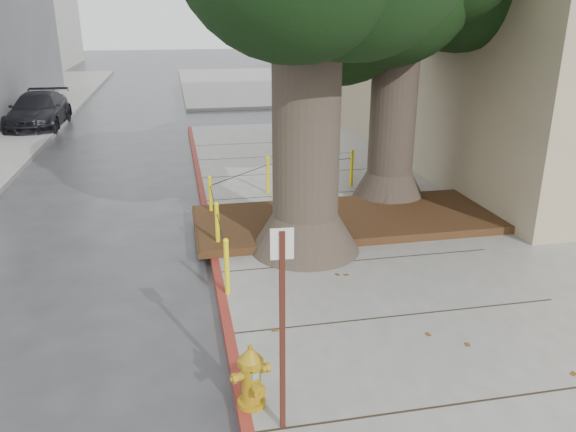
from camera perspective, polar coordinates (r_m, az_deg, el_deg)
name	(u,v)px	position (r m, az deg, el deg)	size (l,w,h in m)	color
ground	(366,328)	(8.42, 7.98, -11.23)	(140.00, 140.00, 0.00)	#28282B
sidewalk_far	(305,82)	(37.99, 1.70, 13.41)	(16.00, 20.00, 0.15)	slate
curb_red	(215,264)	(10.21, -7.39, -4.90)	(0.14, 26.00, 0.16)	maroon
planter_bed	(347,219)	(11.94, 6.05, -0.32)	(6.40, 2.60, 0.16)	black
building_side_white	(483,11)	(37.65, 19.18, 19.09)	(10.00, 10.00, 9.00)	silver
bollard_ring	(261,198)	(11.85, -2.75, 1.84)	(3.79, 5.39, 0.95)	yellow
fire_hydrant	(251,377)	(6.49, -3.76, -15.97)	(0.41, 0.41, 0.77)	#AF8212
signpost	(282,321)	(5.68, -0.58, -10.62)	(0.23, 0.06, 2.28)	#471911
car_silver	(348,102)	(25.77, 6.12, 11.44)	(1.43, 3.54, 1.21)	#97979C
car_red	(433,93)	(29.08, 14.52, 12.01)	(1.42, 4.06, 1.34)	maroon
car_dark	(39,111)	(24.86, -24.01, 9.76)	(1.93, 4.75, 1.38)	black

